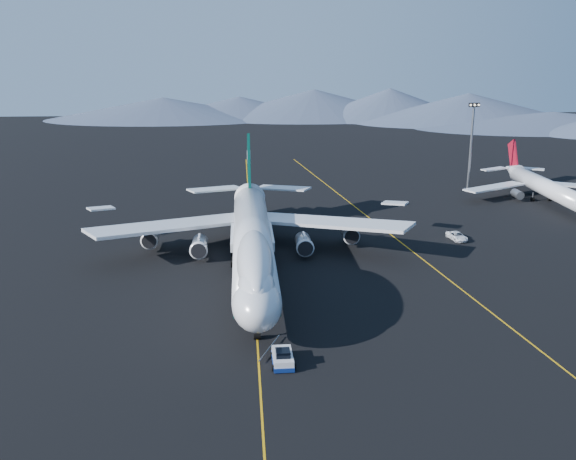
{
  "coord_description": "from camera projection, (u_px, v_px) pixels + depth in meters",
  "views": [
    {
      "loc": [
        -1.61,
        -104.09,
        37.77
      ],
      "look_at": [
        6.36,
        4.12,
        6.0
      ],
      "focal_mm": 40.0,
      "sensor_mm": 36.0,
      "label": 1
    }
  ],
  "objects": [
    {
      "name": "floodlight_mast",
      "position": [
        471.0,
        146.0,
        168.26
      ],
      "size": [
        2.83,
        2.12,
        22.88
      ],
      "rotation": [
        0.0,
        0.0,
        -0.36
      ],
      "color": "black",
      "rests_on": "ground"
    },
    {
      "name": "taxiway_line_side",
      "position": [
        409.0,
        249.0,
        122.03
      ],
      "size": [
        28.08,
        198.09,
        0.01
      ],
      "primitive_type": "cube",
      "rotation": [
        0.0,
        0.0,
        0.14
      ],
      "color": "#D0940C",
      "rests_on": "ground"
    },
    {
      "name": "ground",
      "position": [
        253.0,
        271.0,
        110.35
      ],
      "size": [
        500.0,
        500.0,
        0.0
      ],
      "primitive_type": "plane",
      "color": "black",
      "rests_on": "ground"
    },
    {
      "name": "service_van",
      "position": [
        457.0,
        236.0,
        127.49
      ],
      "size": [
        3.44,
        5.89,
        1.54
      ],
      "primitive_type": "imported",
      "rotation": [
        0.0,
        0.0,
        0.17
      ],
      "color": "white",
      "rests_on": "ground"
    },
    {
      "name": "boeing_747",
      "position": [
        252.0,
        239.0,
        108.75
      ],
      "size": [
        59.62,
        72.43,
        19.37
      ],
      "color": "silver",
      "rests_on": "ground"
    },
    {
      "name": "pushback_tug",
      "position": [
        283.0,
        359.0,
        78.23
      ],
      "size": [
        2.97,
        5.04,
        2.17
      ],
      "rotation": [
        0.0,
        0.0,
        0.02
      ],
      "color": "silver",
      "rests_on": "ground"
    },
    {
      "name": "taxiway_line_main",
      "position": [
        253.0,
        271.0,
        110.35
      ],
      "size": [
        0.25,
        220.0,
        0.01
      ],
      "primitive_type": "cube",
      "color": "#D0940C",
      "rests_on": "ground"
    },
    {
      "name": "second_jet",
      "position": [
        543.0,
        186.0,
        157.51
      ],
      "size": [
        39.69,
        44.84,
        12.76
      ],
      "rotation": [
        0.0,
        0.0,
        -0.12
      ],
      "color": "silver",
      "rests_on": "ground"
    }
  ]
}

